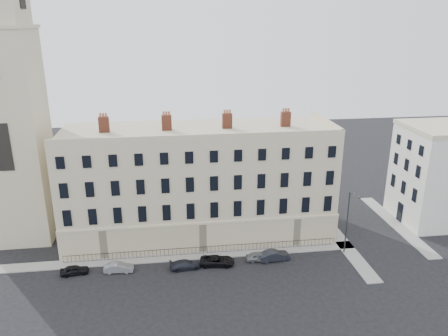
# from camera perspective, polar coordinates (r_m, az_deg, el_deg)

# --- Properties ---
(ground) EXTENTS (160.00, 160.00, 0.00)m
(ground) POSITION_cam_1_polar(r_m,az_deg,el_deg) (53.88, 4.40, -13.55)
(ground) COLOR black
(ground) RESTS_ON ground
(terrace) EXTENTS (36.22, 12.22, 17.00)m
(terrace) POSITION_cam_1_polar(r_m,az_deg,el_deg) (60.39, -3.33, -1.85)
(terrace) COLOR beige
(terrace) RESTS_ON ground
(church_tower) EXTENTS (8.00, 8.13, 44.00)m
(church_tower) POSITION_cam_1_polar(r_m,az_deg,el_deg) (62.49, -26.45, 7.55)
(church_tower) COLOR beige
(church_tower) RESTS_ON ground
(adjacent_building) EXTENTS (10.00, 10.00, 14.00)m
(adjacent_building) POSITION_cam_1_polar(r_m,az_deg,el_deg) (71.22, 26.05, -0.96)
(adjacent_building) COLOR silver
(adjacent_building) RESTS_ON ground
(pavement_terrace) EXTENTS (48.00, 2.00, 0.12)m
(pavement_terrace) POSITION_cam_1_polar(r_m,az_deg,el_deg) (57.15, -6.73, -11.50)
(pavement_terrace) COLOR gray
(pavement_terrace) RESTS_ON ground
(pavement_east_return) EXTENTS (2.00, 24.00, 0.12)m
(pavement_east_return) POSITION_cam_1_polar(r_m,az_deg,el_deg) (64.07, 14.46, -8.46)
(pavement_east_return) COLOR gray
(pavement_east_return) RESTS_ON ground
(pavement_adjacent) EXTENTS (2.00, 20.00, 0.12)m
(pavement_adjacent) POSITION_cam_1_polar(r_m,az_deg,el_deg) (69.86, 21.54, -6.86)
(pavement_adjacent) COLOR gray
(pavement_adjacent) RESTS_ON ground
(railings) EXTENTS (35.00, 0.04, 0.96)m
(railings) POSITION_cam_1_polar(r_m,az_deg,el_deg) (57.40, -2.69, -10.67)
(railings) COLOR black
(railings) RESTS_ON ground
(car_a) EXTENTS (3.43, 1.74, 1.12)m
(car_a) POSITION_cam_1_polar(r_m,az_deg,el_deg) (56.18, -18.94, -12.49)
(car_a) COLOR black
(car_a) RESTS_ON ground
(car_b) EXTENTS (3.53, 1.39, 1.14)m
(car_b) POSITION_cam_1_polar(r_m,az_deg,el_deg) (55.19, -13.58, -12.53)
(car_b) COLOR gray
(car_b) RESTS_ON ground
(car_c) EXTENTS (3.90, 1.88, 1.10)m
(car_c) POSITION_cam_1_polar(r_m,az_deg,el_deg) (54.54, -5.09, -12.45)
(car_c) COLOR #22242E
(car_c) RESTS_ON ground
(car_d) EXTENTS (4.44, 2.44, 1.18)m
(car_d) POSITION_cam_1_polar(r_m,az_deg,el_deg) (55.05, -0.88, -12.00)
(car_d) COLOR black
(car_d) RESTS_ON ground
(car_e) EXTENTS (3.32, 1.36, 1.13)m
(car_e) POSITION_cam_1_polar(r_m,az_deg,el_deg) (56.13, 4.59, -11.44)
(car_e) COLOR slate
(car_e) RESTS_ON ground
(car_f) EXTENTS (4.09, 1.83, 1.30)m
(car_f) POSITION_cam_1_polar(r_m,az_deg,el_deg) (56.33, 6.60, -11.28)
(car_f) COLOR #1F222A
(car_f) RESTS_ON ground
(streetlamp) EXTENTS (0.85, 1.75, 8.53)m
(streetlamp) POSITION_cam_1_polar(r_m,az_deg,el_deg) (57.77, 15.88, -6.56)
(streetlamp) COLOR #2F3034
(streetlamp) RESTS_ON ground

